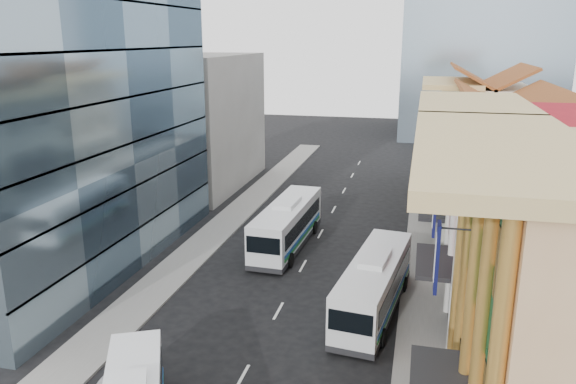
# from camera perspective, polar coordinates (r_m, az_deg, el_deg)

# --- Properties ---
(sidewalk_right) EXTENTS (3.00, 90.00, 0.15)m
(sidewalk_right) POSITION_cam_1_polar(r_m,az_deg,el_deg) (39.63, 13.76, -8.33)
(sidewalk_right) COLOR slate
(sidewalk_right) RESTS_ON ground
(sidewalk_left) EXTENTS (3.00, 90.00, 0.15)m
(sidewalk_left) POSITION_cam_1_polar(r_m,az_deg,el_deg) (42.79, -9.75, -6.28)
(sidewalk_left) COLOR slate
(sidewalk_left) RESTS_ON ground
(shophouse_red) EXTENTS (8.00, 10.00, 12.00)m
(shophouse_red) POSITION_cam_1_polar(r_m,az_deg,el_deg) (33.47, 23.82, -2.86)
(shophouse_red) COLOR maroon
(shophouse_red) RESTS_ON ground
(shophouse_cream_near) EXTENTS (8.00, 9.00, 10.00)m
(shophouse_cream_near) POSITION_cam_1_polar(r_m,az_deg,el_deg) (42.75, 21.58, -0.23)
(shophouse_cream_near) COLOR silver
(shophouse_cream_near) RESTS_ON ground
(shophouse_cream_mid) EXTENTS (8.00, 9.00, 10.00)m
(shophouse_cream_mid) POSITION_cam_1_polar(r_m,az_deg,el_deg) (51.42, 20.31, 2.41)
(shophouse_cream_mid) COLOR silver
(shophouse_cream_mid) RESTS_ON ground
(shophouse_cream_far) EXTENTS (8.00, 12.00, 11.00)m
(shophouse_cream_far) POSITION_cam_1_polar(r_m,az_deg,el_deg) (61.57, 19.31, 5.00)
(shophouse_cream_far) COLOR silver
(shophouse_cream_far) RESTS_ON ground
(office_tower) EXTENTS (12.00, 26.00, 30.00)m
(office_tower) POSITION_cam_1_polar(r_m,az_deg,el_deg) (41.51, -23.58, 13.17)
(office_tower) COLOR #3F5364
(office_tower) RESTS_ON ground
(office_block_far) EXTENTS (10.00, 18.00, 14.00)m
(office_block_far) POSITION_cam_1_polar(r_m,az_deg,el_deg) (61.77, -9.22, 7.11)
(office_block_far) COLOR gray
(office_block_far) RESTS_ON ground
(bus_left_far) EXTENTS (3.27, 11.87, 3.77)m
(bus_left_far) POSITION_cam_1_polar(r_m,az_deg,el_deg) (43.33, -0.08, -3.22)
(bus_left_far) COLOR silver
(bus_left_far) RESTS_ON ground
(bus_right) EXTENTS (4.00, 11.48, 3.61)m
(bus_right) POSITION_cam_1_polar(r_m,az_deg,el_deg) (33.71, 8.74, -9.19)
(bus_right) COLOR silver
(bus_right) RESTS_ON ground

